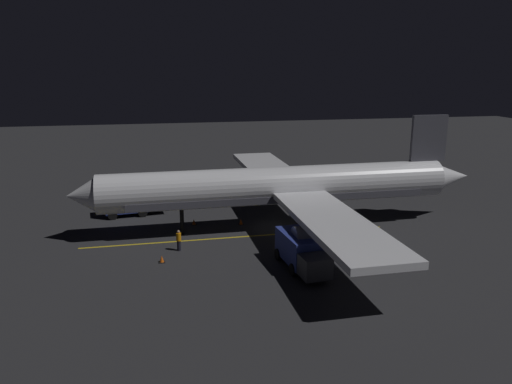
% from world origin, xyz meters
% --- Properties ---
extents(ground_plane, '(180.00, 180.00, 0.20)m').
position_xyz_m(ground_plane, '(0.00, 0.00, -0.10)').
color(ground_plane, '#29292C').
extents(apron_guide_stripe, '(0.52, 26.91, 0.01)m').
position_xyz_m(apron_guide_stripe, '(-1.99, 4.00, 0.00)').
color(apron_guide_stripe, gold).
rests_on(apron_guide_stripe, ground_plane).
extents(airliner, '(38.12, 37.96, 10.12)m').
position_xyz_m(airliner, '(0.01, -0.63, 3.80)').
color(airliner, white).
rests_on(airliner, ground_plane).
extents(baggage_truck, '(2.88, 6.18, 2.62)m').
position_xyz_m(baggage_truck, '(6.82, 13.30, 1.33)').
color(baggage_truck, navy).
rests_on(baggage_truck, ground_plane).
extents(catering_truck, '(6.49, 2.71, 2.52)m').
position_xyz_m(catering_truck, '(-9.94, 0.66, 1.30)').
color(catering_truck, navy).
rests_on(catering_truck, ground_plane).
extents(ground_crew_worker, '(0.40, 0.40, 1.74)m').
position_xyz_m(ground_crew_worker, '(-4.29, 9.30, 0.89)').
color(ground_crew_worker, black).
rests_on(ground_crew_worker, ground_plane).
extents(traffic_cone_near_left, '(0.50, 0.50, 0.55)m').
position_xyz_m(traffic_cone_near_left, '(2.38, 7.53, 0.25)').
color(traffic_cone_near_left, '#EA590F').
rests_on(traffic_cone_near_left, ground_plane).
extents(traffic_cone_near_right, '(0.50, 0.50, 0.55)m').
position_xyz_m(traffic_cone_near_right, '(1.51, 3.15, 0.25)').
color(traffic_cone_near_right, '#EA590F').
rests_on(traffic_cone_near_right, ground_plane).
extents(traffic_cone_under_wing, '(0.50, 0.50, 0.55)m').
position_xyz_m(traffic_cone_under_wing, '(8.66, 2.57, 0.25)').
color(traffic_cone_under_wing, '#EA590F').
rests_on(traffic_cone_under_wing, ground_plane).
extents(traffic_cone_far, '(0.50, 0.50, 0.55)m').
position_xyz_m(traffic_cone_far, '(-6.58, 10.74, 0.25)').
color(traffic_cone_far, '#EA590F').
rests_on(traffic_cone_far, ground_plane).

